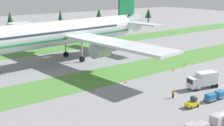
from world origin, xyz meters
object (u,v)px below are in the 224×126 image
at_px(airliner, 66,32).
at_px(catering_truck, 203,80).
at_px(cargo_dolly_lead, 210,97).
at_px(taxiway_marker_1, 185,64).
at_px(uld_container_2, 224,118).
at_px(uld_container_3, 217,120).
at_px(baggage_tug, 192,103).
at_px(taxiway_marker_2, 94,90).
at_px(taxiway_marker_3, 173,70).
at_px(taxiway_marker_0, 126,82).
at_px(ground_crew_marshaller, 173,93).
at_px(cargo_dolly_second, 220,94).

distance_m(airliner, catering_truck, 41.62).
xyz_separation_m(cargo_dolly_lead, taxiway_marker_1, (17.34, 20.58, -0.57)).
height_order(uld_container_2, uld_container_3, uld_container_3).
height_order(baggage_tug, uld_container_2, baggage_tug).
bearing_deg(taxiway_marker_2, taxiway_marker_1, 4.71).
xyz_separation_m(catering_truck, taxiway_marker_3, (5.06, 12.86, -1.61)).
height_order(uld_container_2, taxiway_marker_0, uld_container_2).
bearing_deg(taxiway_marker_0, ground_crew_marshaller, -82.44).
distance_m(airliner, taxiway_marker_0, 27.83).
xyz_separation_m(baggage_tug, cargo_dolly_lead, (5.02, -0.30, 0.10)).
xyz_separation_m(uld_container_3, taxiway_marker_0, (1.44, 24.70, -0.53)).
height_order(cargo_dolly_second, taxiway_marker_3, cargo_dolly_second).
bearing_deg(taxiway_marker_3, taxiway_marker_2, -178.89).
bearing_deg(taxiway_marker_1, baggage_tug, -137.79).
relative_size(taxiway_marker_0, taxiway_marker_2, 0.84).
bearing_deg(taxiway_marker_0, uld_container_3, -93.35).
height_order(cargo_dolly_lead, catering_truck, catering_truck).
xyz_separation_m(airliner, cargo_dolly_second, (10.06, -44.92, -7.71)).
xyz_separation_m(ground_crew_marshaller, uld_container_2, (-1.47, -12.27, -0.18)).
height_order(catering_truck, taxiway_marker_3, catering_truck).
relative_size(uld_container_2, taxiway_marker_2, 2.94).
distance_m(cargo_dolly_second, catering_truck, 6.21).
bearing_deg(uld_container_3, catering_truck, 43.63).
distance_m(cargo_dolly_lead, taxiway_marker_2, 23.45).
height_order(cargo_dolly_second, taxiway_marker_2, cargo_dolly_second).
bearing_deg(taxiway_marker_2, uld_container_2, -69.30).
bearing_deg(catering_truck, airliner, 30.84).
bearing_deg(airliner, baggage_tug, 176.81).
bearing_deg(uld_container_3, cargo_dolly_second, 31.25).
bearing_deg(taxiway_marker_3, airliner, 123.34).
bearing_deg(uld_container_2, taxiway_marker_3, 57.52).
distance_m(ground_crew_marshaller, uld_container_3, 12.41).
height_order(taxiway_marker_0, taxiway_marker_2, taxiway_marker_2).
height_order(airliner, taxiway_marker_1, airliner).
xyz_separation_m(catering_truck, taxiway_marker_0, (-11.16, 12.69, -1.67)).
distance_m(baggage_tug, taxiway_marker_1, 30.19).
relative_size(baggage_tug, cargo_dolly_lead, 1.17).
bearing_deg(baggage_tug, ground_crew_marshaller, -3.74).
height_order(ground_crew_marshaller, taxiway_marker_2, ground_crew_marshaller).
bearing_deg(taxiway_marker_1, airliner, 135.40).
height_order(baggage_tug, cargo_dolly_lead, baggage_tug).
distance_m(cargo_dolly_lead, ground_crew_marshaller, 7.04).
xyz_separation_m(baggage_tug, uld_container_2, (-0.81, -7.03, -0.05)).
xyz_separation_m(airliner, baggage_tug, (2.15, -44.45, -7.82)).
bearing_deg(taxiway_marker_1, uld_container_3, -132.55).
distance_m(airliner, uld_container_3, 51.81).
bearing_deg(taxiway_marker_3, uld_container_2, -122.48).
distance_m(uld_container_3, taxiway_marker_2, 25.55).
distance_m(airliner, uld_container_2, 52.09).
height_order(airliner, taxiway_marker_2, airliner).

